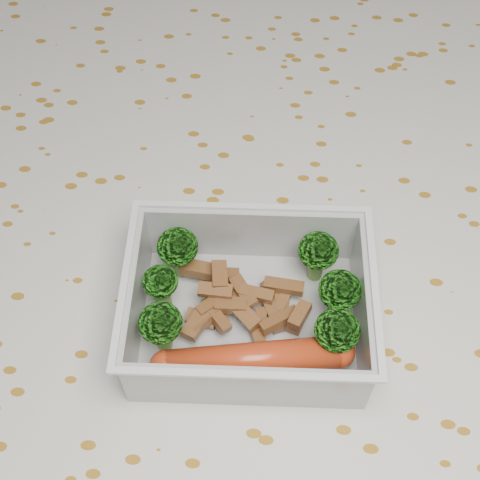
{
  "coord_description": "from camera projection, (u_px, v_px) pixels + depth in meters",
  "views": [
    {
      "loc": [
        0.01,
        -0.26,
        1.17
      ],
      "look_at": [
        -0.0,
        0.01,
        0.78
      ],
      "focal_mm": 50.0,
      "sensor_mm": 36.0,
      "label": 1
    }
  ],
  "objects": [
    {
      "name": "broccoli_florets",
      "position": [
        255.0,
        289.0,
        0.44
      ],
      "size": [
        0.14,
        0.09,
        0.04
      ],
      "color": "#608C3F",
      "rests_on": "lunch_container"
    },
    {
      "name": "dining_table",
      "position": [
        245.0,
        324.0,
        0.56
      ],
      "size": [
        1.4,
        0.9,
        0.75
      ],
      "color": "brown",
      "rests_on": "ground"
    },
    {
      "name": "sausage",
      "position": [
        253.0,
        359.0,
        0.43
      ],
      "size": [
        0.13,
        0.04,
        0.02
      ],
      "color": "#AE3315",
      "rests_on": "lunch_container"
    },
    {
      "name": "lunch_container",
      "position": [
        249.0,
        311.0,
        0.45
      ],
      "size": [
        0.17,
        0.13,
        0.06
      ],
      "color": "silver",
      "rests_on": "tablecloth"
    },
    {
      "name": "meat_pile",
      "position": [
        240.0,
        303.0,
        0.46
      ],
      "size": [
        0.09,
        0.06,
        0.03
      ],
      "color": "brown",
      "rests_on": "lunch_container"
    },
    {
      "name": "tablecloth",
      "position": [
        245.0,
        294.0,
        0.52
      ],
      "size": [
        1.46,
        0.96,
        0.19
      ],
      "color": "silver",
      "rests_on": "dining_table"
    }
  ]
}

